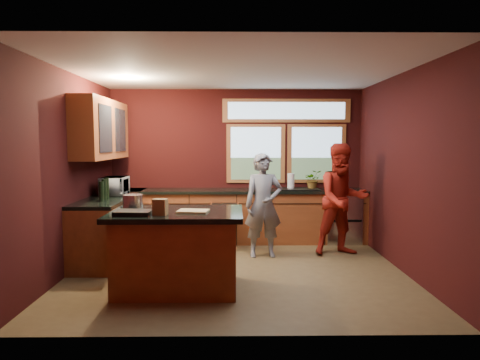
{
  "coord_description": "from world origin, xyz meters",
  "views": [
    {
      "loc": [
        -0.03,
        -5.75,
        1.76
      ],
      "look_at": [
        0.04,
        0.4,
        1.21
      ],
      "focal_mm": 32.0,
      "sensor_mm": 36.0,
      "label": 1
    }
  ],
  "objects_px": {
    "person_red": "(342,199)",
    "stock_pot": "(133,202)",
    "person_grey": "(263,205)",
    "cutting_board": "(193,211)",
    "island": "(177,250)"
  },
  "relations": [
    {
      "from": "stock_pot",
      "to": "person_red",
      "type": "bearing_deg",
      "value": 25.93
    },
    {
      "from": "island",
      "to": "person_red",
      "type": "height_order",
      "value": "person_red"
    },
    {
      "from": "cutting_board",
      "to": "person_grey",
      "type": "bearing_deg",
      "value": 58.5
    },
    {
      "from": "stock_pot",
      "to": "person_grey",
      "type": "bearing_deg",
      "value": 38.04
    },
    {
      "from": "person_red",
      "to": "stock_pot",
      "type": "xyz_separation_m",
      "value": [
        -2.91,
        -1.42,
        0.16
      ]
    },
    {
      "from": "person_red",
      "to": "stock_pot",
      "type": "bearing_deg",
      "value": -163.8
    },
    {
      "from": "person_red",
      "to": "stock_pot",
      "type": "relative_size",
      "value": 7.25
    },
    {
      "from": "person_red",
      "to": "cutting_board",
      "type": "relative_size",
      "value": 4.97
    },
    {
      "from": "island",
      "to": "cutting_board",
      "type": "xyz_separation_m",
      "value": [
        0.2,
        -0.05,
        0.48
      ]
    },
    {
      "from": "island",
      "to": "cutting_board",
      "type": "relative_size",
      "value": 4.43
    },
    {
      "from": "person_red",
      "to": "cutting_board",
      "type": "bearing_deg",
      "value": -152.95
    },
    {
      "from": "island",
      "to": "person_grey",
      "type": "bearing_deg",
      "value": 52.38
    },
    {
      "from": "island",
      "to": "person_grey",
      "type": "distance_m",
      "value": 1.87
    },
    {
      "from": "person_grey",
      "to": "cutting_board",
      "type": "bearing_deg",
      "value": -127.37
    },
    {
      "from": "island",
      "to": "cutting_board",
      "type": "distance_m",
      "value": 0.52
    }
  ]
}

